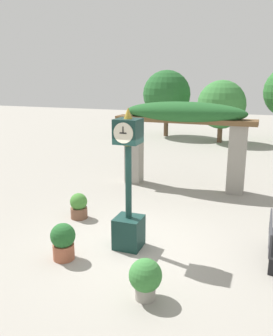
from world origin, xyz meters
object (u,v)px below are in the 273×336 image
at_px(pedestal_clock, 129,194).
at_px(potted_plant_near_right, 145,278).
at_px(potted_plant_far_left, 63,241).
at_px(potted_plant_near_left, 79,206).

height_order(pedestal_clock, potted_plant_near_right, pedestal_clock).
height_order(pedestal_clock, potted_plant_far_left, pedestal_clock).
bearing_deg(potted_plant_near_left, potted_plant_near_right, -44.30).
height_order(potted_plant_near_left, potted_plant_far_left, potted_plant_far_left).
bearing_deg(potted_plant_near_right, pedestal_clock, 119.91).
xyz_separation_m(potted_plant_near_left, potted_plant_far_left, (0.80, -2.08, 0.07)).
xyz_separation_m(pedestal_clock, potted_plant_near_right, (0.97, -1.69, -0.84)).
bearing_deg(potted_plant_far_left, pedestal_clock, 42.05).
distance_m(pedestal_clock, potted_plant_near_left, 2.36).
bearing_deg(pedestal_clock, potted_plant_near_left, 149.79).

